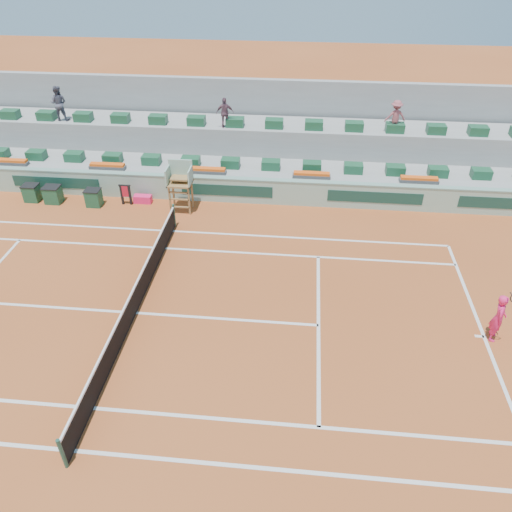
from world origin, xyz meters
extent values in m
plane|color=#94431C|center=(0.00, 0.00, 0.00)|extent=(90.00, 90.00, 0.00)
cube|color=#999996|center=(0.00, 10.70, 0.60)|extent=(36.00, 4.00, 1.20)
cube|color=#999996|center=(0.00, 12.30, 1.30)|extent=(36.00, 2.40, 2.60)
cube|color=#999996|center=(0.00, 13.90, 2.20)|extent=(36.00, 0.40, 4.40)
cube|color=#FD2164|center=(-2.06, 7.94, 0.19)|extent=(0.85, 0.38, 0.38)
imported|color=#4C4C58|center=(-7.18, 11.71, 3.49)|extent=(0.90, 0.72, 1.77)
imported|color=#674551|center=(1.53, 11.49, 3.35)|extent=(0.93, 0.51, 1.50)
imported|color=#9A4D52|center=(9.94, 11.72, 3.39)|extent=(1.09, 0.73, 1.57)
cube|color=silver|center=(11.88, 0.00, 0.01)|extent=(0.12, 10.97, 0.01)
cube|color=silver|center=(0.00, -5.49, 0.01)|extent=(23.77, 0.12, 0.01)
cube|color=silver|center=(0.00, 5.49, 0.01)|extent=(23.77, 0.12, 0.01)
cube|color=silver|center=(0.00, -4.12, 0.01)|extent=(23.77, 0.12, 0.01)
cube|color=silver|center=(0.00, 4.12, 0.01)|extent=(23.77, 0.12, 0.01)
cube|color=silver|center=(6.40, 0.00, 0.01)|extent=(0.12, 8.23, 0.01)
cube|color=silver|center=(0.00, 0.00, 0.01)|extent=(12.80, 0.12, 0.01)
cube|color=silver|center=(11.73, 0.00, 0.01)|extent=(0.30, 0.12, 0.01)
cube|color=black|center=(0.00, 0.00, 0.46)|extent=(0.03, 11.87, 0.92)
cube|color=white|center=(0.00, 0.00, 0.95)|extent=(0.06, 11.87, 0.07)
cylinder|color=#1D4434|center=(0.00, -5.94, 0.55)|extent=(0.10, 0.10, 1.10)
cylinder|color=#1D4434|center=(0.00, 5.94, 0.55)|extent=(0.10, 0.10, 1.10)
cube|color=#8FB4A0|center=(0.00, 8.50, 0.60)|extent=(36.00, 0.30, 1.20)
cube|color=gray|center=(0.00, 8.50, 1.23)|extent=(36.00, 0.34, 0.06)
cube|color=#163D32|center=(-6.50, 8.34, 0.65)|extent=(4.40, 0.02, 0.56)
cube|color=#163D32|center=(2.00, 8.34, 0.65)|extent=(4.40, 0.02, 0.56)
cube|color=#163D32|center=(9.00, 8.34, 0.65)|extent=(4.40, 0.02, 0.56)
cube|color=#163D32|center=(15.00, 8.34, 0.65)|extent=(4.40, 0.02, 0.56)
cube|color=olive|center=(-0.45, 7.05, 0.68)|extent=(0.08, 0.08, 1.35)
cube|color=olive|center=(0.45, 7.05, 0.68)|extent=(0.08, 0.08, 1.35)
cube|color=olive|center=(-0.45, 7.75, 0.68)|extent=(0.08, 0.08, 1.35)
cube|color=olive|center=(0.45, 7.75, 0.68)|extent=(0.08, 0.08, 1.35)
cube|color=olive|center=(0.00, 7.40, 1.39)|extent=(1.10, 0.90, 0.08)
cube|color=#8FB4A0|center=(0.00, 7.78, 1.90)|extent=(1.10, 0.08, 1.00)
cube|color=#8FB4A0|center=(-0.52, 7.40, 1.75)|extent=(0.06, 0.90, 0.80)
cube|color=#8FB4A0|center=(0.52, 7.40, 1.75)|extent=(0.06, 0.90, 0.80)
cube|color=olive|center=(0.00, 7.50, 1.63)|extent=(0.80, 0.60, 0.08)
cube|color=olive|center=(0.00, 7.05, 0.35)|extent=(0.90, 0.08, 0.06)
cube|color=olive|center=(0.00, 7.05, 0.75)|extent=(0.90, 0.08, 0.06)
cube|color=olive|center=(0.00, 7.05, 1.10)|extent=(0.90, 0.08, 0.06)
cube|color=#194D2F|center=(-8.00, 9.80, 1.42)|extent=(0.90, 0.60, 0.44)
cube|color=#194D2F|center=(-6.00, 9.80, 1.42)|extent=(0.90, 0.60, 0.44)
cube|color=#194D2F|center=(-4.00, 9.80, 1.42)|extent=(0.90, 0.60, 0.44)
cube|color=#194D2F|center=(-2.00, 9.80, 1.42)|extent=(0.90, 0.60, 0.44)
cube|color=#194D2F|center=(0.00, 9.80, 1.42)|extent=(0.90, 0.60, 0.44)
cube|color=#194D2F|center=(2.00, 9.80, 1.42)|extent=(0.90, 0.60, 0.44)
cube|color=#194D2F|center=(4.00, 9.80, 1.42)|extent=(0.90, 0.60, 0.44)
cube|color=#194D2F|center=(6.00, 9.80, 1.42)|extent=(0.90, 0.60, 0.44)
cube|color=#194D2F|center=(8.00, 9.80, 1.42)|extent=(0.90, 0.60, 0.44)
cube|color=#194D2F|center=(10.00, 9.80, 1.42)|extent=(0.90, 0.60, 0.44)
cube|color=#194D2F|center=(12.00, 9.80, 1.42)|extent=(0.90, 0.60, 0.44)
cube|color=#194D2F|center=(14.00, 9.80, 1.42)|extent=(0.90, 0.60, 0.44)
cube|color=#194D2F|center=(-10.00, 11.70, 2.82)|extent=(0.90, 0.60, 0.44)
cube|color=#194D2F|center=(-8.00, 11.70, 2.82)|extent=(0.90, 0.60, 0.44)
cube|color=#194D2F|center=(-6.00, 11.70, 2.82)|extent=(0.90, 0.60, 0.44)
cube|color=#194D2F|center=(-4.00, 11.70, 2.82)|extent=(0.90, 0.60, 0.44)
cube|color=#194D2F|center=(-2.00, 11.70, 2.82)|extent=(0.90, 0.60, 0.44)
cube|color=#194D2F|center=(0.00, 11.70, 2.82)|extent=(0.90, 0.60, 0.44)
cube|color=#194D2F|center=(2.00, 11.70, 2.82)|extent=(0.90, 0.60, 0.44)
cube|color=#194D2F|center=(4.00, 11.70, 2.82)|extent=(0.90, 0.60, 0.44)
cube|color=#194D2F|center=(6.00, 11.70, 2.82)|extent=(0.90, 0.60, 0.44)
cube|color=#194D2F|center=(8.00, 11.70, 2.82)|extent=(0.90, 0.60, 0.44)
cube|color=#194D2F|center=(10.00, 11.70, 2.82)|extent=(0.90, 0.60, 0.44)
cube|color=#194D2F|center=(12.00, 11.70, 2.82)|extent=(0.90, 0.60, 0.44)
cube|color=#194D2F|center=(14.00, 11.70, 2.82)|extent=(0.90, 0.60, 0.44)
cube|color=#494949|center=(-9.00, 9.00, 1.28)|extent=(1.80, 0.36, 0.16)
cube|color=#E95313|center=(-9.00, 9.00, 1.42)|extent=(1.70, 0.32, 0.12)
cube|color=#494949|center=(-4.00, 9.00, 1.28)|extent=(1.80, 0.36, 0.16)
cube|color=#E95313|center=(-4.00, 9.00, 1.42)|extent=(1.70, 0.32, 0.12)
cube|color=#494949|center=(1.00, 9.00, 1.28)|extent=(1.80, 0.36, 0.16)
cube|color=#E95313|center=(1.00, 9.00, 1.42)|extent=(1.70, 0.32, 0.12)
cube|color=#494949|center=(6.00, 9.00, 1.28)|extent=(1.80, 0.36, 0.16)
cube|color=#E95313|center=(6.00, 9.00, 1.42)|extent=(1.70, 0.32, 0.12)
cube|color=#494949|center=(11.00, 9.00, 1.28)|extent=(1.80, 0.36, 0.16)
cube|color=#E95313|center=(11.00, 9.00, 1.42)|extent=(1.70, 0.32, 0.12)
cube|color=#184A2E|center=(-4.27, 7.41, 0.40)|extent=(0.68, 0.58, 0.80)
cube|color=black|center=(-4.27, 7.41, 0.82)|extent=(0.72, 0.62, 0.04)
cube|color=#184A2E|center=(-6.35, 7.53, 0.40)|extent=(0.74, 0.64, 0.80)
cube|color=black|center=(-6.35, 7.53, 0.82)|extent=(0.79, 0.68, 0.04)
cube|color=#184A2E|center=(-7.45, 7.60, 0.40)|extent=(0.70, 0.60, 0.80)
cube|color=black|center=(-7.45, 7.60, 0.82)|extent=(0.74, 0.64, 0.04)
cube|color=black|center=(-2.97, 7.69, 0.50)|extent=(0.10, 0.10, 1.00)
cube|color=black|center=(-2.57, 7.69, 0.50)|extent=(0.10, 0.10, 1.00)
cube|color=black|center=(-2.77, 7.69, 1.00)|extent=(0.57, 0.08, 0.06)
cube|color=red|center=(-2.77, 7.67, 0.70)|extent=(0.42, 0.04, 0.56)
imported|color=#FD2164|center=(12.12, -0.01, 0.88)|extent=(0.57, 0.73, 1.75)
cylinder|color=black|center=(12.12, -0.31, 2.05)|extent=(0.03, 0.35, 0.09)
camera|label=1|loc=(5.54, -12.80, 11.66)|focal=35.00mm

